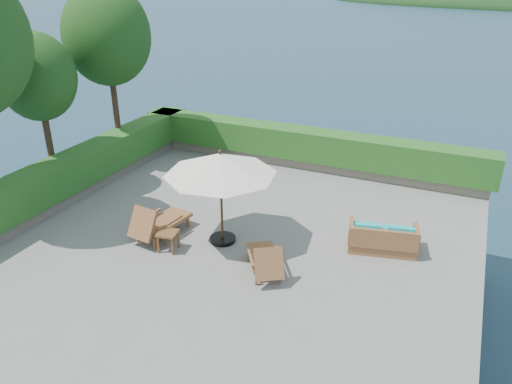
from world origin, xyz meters
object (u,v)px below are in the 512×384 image
at_px(lounge_right, 265,259).
at_px(patio_umbrella, 220,165).
at_px(lounge_left, 158,222).
at_px(side_table, 168,235).
at_px(wicker_loveseat, 383,239).

bearing_deg(lounge_right, patio_umbrella, 117.18).
distance_m(lounge_left, side_table, 0.76).
bearing_deg(lounge_left, lounge_right, 0.32).
bearing_deg(lounge_right, lounge_left, 139.50).
xyz_separation_m(lounge_right, wicker_loveseat, (2.26, 2.10, -0.06)).
xyz_separation_m(side_table, wicker_loveseat, (4.85, 2.16, -0.10)).
bearing_deg(lounge_left, side_table, -29.97).
bearing_deg(patio_umbrella, side_table, -136.99).
relative_size(patio_umbrella, lounge_left, 1.82).
xyz_separation_m(lounge_left, wicker_loveseat, (5.45, 1.69, -0.10)).
height_order(lounge_right, wicker_loveseat, lounge_right).
height_order(patio_umbrella, lounge_right, patio_umbrella).
bearing_deg(side_table, lounge_right, 1.17).
xyz_separation_m(lounge_right, side_table, (-2.59, -0.05, 0.04)).
bearing_deg(lounge_right, wicker_loveseat, 9.80).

